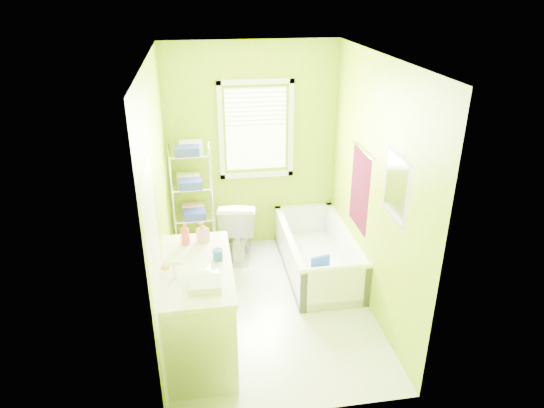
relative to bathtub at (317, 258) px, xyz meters
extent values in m
plane|color=silver|center=(-0.67, -0.60, -0.17)|extent=(2.90, 2.90, 0.00)
cube|color=#7EA207|center=(-0.67, 0.85, 1.13)|extent=(2.10, 0.04, 2.60)
cube|color=#7EA207|center=(-0.67, -2.05, 1.13)|extent=(2.10, 0.04, 2.60)
cube|color=#7EA207|center=(-1.72, -0.60, 1.13)|extent=(0.04, 2.90, 2.60)
cube|color=#7EA207|center=(0.38, -0.60, 1.13)|extent=(0.04, 2.90, 2.60)
cube|color=white|center=(-0.67, -0.60, 2.43)|extent=(2.10, 2.90, 0.04)
cube|color=white|center=(-0.62, 0.84, 1.38)|extent=(0.74, 0.01, 1.01)
cube|color=white|center=(-0.62, 0.82, 0.80)|extent=(0.92, 0.05, 0.06)
cube|color=white|center=(-0.62, 0.82, 1.96)|extent=(0.92, 0.05, 0.06)
cube|color=white|center=(-1.05, 0.82, 1.38)|extent=(0.06, 0.05, 1.22)
cube|color=white|center=(-0.19, 0.82, 1.38)|extent=(0.06, 0.05, 1.22)
cube|color=white|center=(-0.62, 0.81, 1.67)|extent=(0.72, 0.02, 0.50)
cube|color=white|center=(-1.70, -1.60, 0.83)|extent=(0.02, 0.80, 2.00)
sphere|color=gold|center=(-1.67, -1.27, 0.83)|extent=(0.07, 0.07, 0.07)
cube|color=#440718|center=(0.37, -0.25, 0.98)|extent=(0.02, 0.58, 0.90)
cylinder|color=silver|center=(0.35, -0.25, 1.43)|extent=(0.02, 0.62, 0.02)
cube|color=#CC5972|center=(0.37, -1.15, 1.38)|extent=(0.02, 0.54, 0.64)
cube|color=white|center=(0.36, -1.15, 1.38)|extent=(0.01, 0.44, 0.54)
cube|color=white|center=(0.00, 0.02, -0.11)|extent=(0.77, 1.65, 0.11)
cube|color=white|center=(-0.35, 0.02, 0.08)|extent=(0.08, 1.65, 0.49)
cube|color=white|center=(0.35, 0.02, 0.08)|extent=(0.08, 1.65, 0.49)
cube|color=white|center=(0.00, -0.76, 0.08)|extent=(0.77, 0.08, 0.49)
cube|color=white|center=(0.00, 0.81, 0.08)|extent=(0.77, 0.08, 0.49)
cylinder|color=white|center=(0.00, -0.76, 0.32)|extent=(0.77, 0.08, 0.08)
cylinder|color=#143FC0|center=(0.00, -0.38, -0.03)|extent=(0.33, 0.33, 0.06)
cylinder|color=yellow|center=(0.00, -0.38, 0.02)|extent=(0.31, 0.31, 0.05)
cube|color=#143FC0|center=(-0.03, -0.26, 0.07)|extent=(0.23, 0.10, 0.21)
imported|color=white|center=(-0.89, 0.54, 0.23)|extent=(0.56, 0.84, 0.80)
cube|color=white|center=(-1.41, -1.17, 0.27)|extent=(0.60, 1.20, 0.88)
cube|color=white|center=(-1.41, -1.17, 0.73)|extent=(0.63, 1.23, 0.05)
ellipsoid|color=white|center=(-1.39, -1.34, 0.73)|extent=(0.42, 0.54, 0.15)
cylinder|color=silver|center=(-1.59, -1.34, 0.83)|extent=(0.03, 0.03, 0.16)
cylinder|color=silver|center=(-1.59, -1.34, 0.90)|extent=(0.12, 0.02, 0.02)
imported|color=#DF4161|center=(-1.50, -0.76, 0.87)|extent=(0.09, 0.09, 0.23)
imported|color=pink|center=(-1.34, -0.73, 0.86)|extent=(0.13, 0.13, 0.20)
cylinder|color=#1A49AB|center=(-1.22, -1.09, 0.81)|extent=(0.09, 0.09, 0.10)
cube|color=silver|center=(-1.35, -1.53, 0.79)|extent=(0.26, 0.21, 0.07)
cylinder|color=silver|center=(-1.66, 0.45, 0.56)|extent=(0.02, 0.02, 1.46)
cylinder|color=silver|center=(-1.67, 0.73, 0.56)|extent=(0.02, 0.02, 1.46)
cylinder|color=silver|center=(-1.20, 0.47, 0.56)|extent=(0.02, 0.02, 1.46)
cylinder|color=silver|center=(-1.21, 0.74, 0.56)|extent=(0.02, 0.02, 1.46)
cube|color=silver|center=(-1.43, 0.60, -0.03)|extent=(0.49, 0.31, 0.02)
cube|color=silver|center=(-1.43, 0.60, 0.38)|extent=(0.49, 0.31, 0.02)
cube|color=silver|center=(-1.43, 0.60, 0.79)|extent=(0.49, 0.31, 0.02)
cube|color=silver|center=(-1.43, 0.60, 1.20)|extent=(0.49, 0.31, 0.02)
cube|color=#2C39A1|center=(-1.45, 0.51, 1.26)|extent=(0.28, 0.19, 0.10)
cube|color=silver|center=(-1.41, 0.71, 1.26)|extent=(0.28, 0.19, 0.10)
cube|color=#2C39A1|center=(-1.44, 0.51, 0.85)|extent=(0.28, 0.19, 0.10)
cube|color=#D3C581|center=(-1.47, 0.71, 0.85)|extent=(0.28, 0.19, 0.10)
cube|color=#2C39A1|center=(-1.42, 0.53, 0.44)|extent=(0.28, 0.19, 0.10)
cube|color=pink|center=(-1.44, 0.72, 0.44)|extent=(0.28, 0.19, 0.10)
cube|color=pink|center=(-1.19, 0.61, 0.12)|extent=(0.03, 0.26, 0.46)
camera|label=1|loc=(-1.32, -4.85, 3.03)|focal=32.00mm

